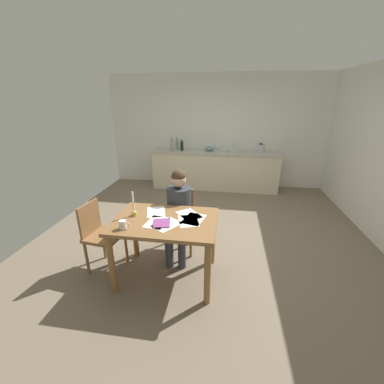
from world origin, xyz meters
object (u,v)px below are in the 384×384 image
(sink_unit, at_px, (234,151))
(stovetop_kettle, at_px, (261,148))
(bottle_oil, at_px, (172,145))
(book_magazine, at_px, (162,223))
(bottle_vinegar, at_px, (177,144))
(coffee_mug, at_px, (123,225))
(wine_glass_near_sink, at_px, (218,145))
(person_seated, at_px, (178,209))
(chair_side_empty, at_px, (100,233))
(chair_at_table, at_px, (180,217))
(candlestick, at_px, (134,209))
(mixing_bowl, at_px, (209,149))
(dining_table, at_px, (165,229))
(bottle_wine_red, at_px, (182,146))
(wine_glass_by_kettle, at_px, (214,145))

(sink_unit, distance_m, stovetop_kettle, 0.59)
(bottle_oil, xyz_separation_m, stovetop_kettle, (2.04, 0.09, -0.04))
(book_magazine, bearing_deg, bottle_vinegar, 87.27)
(bottle_oil, distance_m, bottle_vinegar, 0.19)
(coffee_mug, bearing_deg, wine_glass_near_sink, 78.05)
(person_seated, bearing_deg, bottle_vinegar, 102.03)
(chair_side_empty, xyz_separation_m, wine_glass_near_sink, (1.25, 3.42, 0.51))
(stovetop_kettle, bearing_deg, person_seated, -115.19)
(chair_at_table, relative_size, chair_side_empty, 0.98)
(candlestick, distance_m, mixing_bowl, 3.34)
(bottle_vinegar, height_order, mixing_bowl, bottle_vinegar)
(chair_at_table, bearing_deg, dining_table, -93.52)
(bottle_oil, xyz_separation_m, wine_glass_near_sink, (1.08, 0.24, -0.03))
(chair_at_table, distance_m, mixing_bowl, 2.73)
(dining_table, relative_size, wine_glass_near_sink, 7.51)
(dining_table, relative_size, stovetop_kettle, 5.26)
(dining_table, xyz_separation_m, candlestick, (-0.38, 0.05, 0.21))
(person_seated, xyz_separation_m, bottle_oil, (-0.71, 2.72, 0.36))
(candlestick, relative_size, sink_unit, 0.81)
(bottle_vinegar, bearing_deg, coffee_mug, -87.01)
(person_seated, height_order, book_magazine, person_seated)
(coffee_mug, relative_size, book_magazine, 0.56)
(person_seated, height_order, wine_glass_near_sink, person_seated)
(chair_at_table, xyz_separation_m, wine_glass_near_sink, (0.37, 2.82, 0.53))
(person_seated, relative_size, book_magazine, 6.01)
(chair_at_table, distance_m, bottle_oil, 2.73)
(person_seated, relative_size, sink_unit, 3.32)
(sink_unit, bearing_deg, bottle_vinegar, 177.14)
(sink_unit, bearing_deg, wine_glass_near_sink, 158.90)
(chair_side_empty, height_order, candlestick, candlestick)
(wine_glass_near_sink, bearing_deg, chair_at_table, -97.54)
(candlestick, height_order, bottle_vinegar, bottle_vinegar)
(bottle_wine_red, bearing_deg, dining_table, -82.49)
(bottle_oil, xyz_separation_m, mixing_bowl, (0.87, 0.11, -0.09))
(bottle_vinegar, bearing_deg, chair_at_table, -77.50)
(chair_at_table, height_order, stovetop_kettle, stovetop_kettle)
(bottle_vinegar, bearing_deg, chair_side_empty, -94.65)
(sink_unit, relative_size, wine_glass_by_kettle, 2.34)
(person_seated, relative_size, wine_glass_by_kettle, 7.76)
(chair_side_empty, height_order, book_magazine, chair_side_empty)
(wine_glass_near_sink, height_order, wine_glass_by_kettle, same)
(bottle_vinegar, relative_size, stovetop_kettle, 1.29)
(person_seated, relative_size, stovetop_kettle, 5.43)
(candlestick, bearing_deg, bottle_wine_red, 90.97)
(bottle_wine_red, relative_size, mixing_bowl, 1.16)
(sink_unit, bearing_deg, mixing_bowl, 178.71)
(person_seated, height_order, sink_unit, person_seated)
(coffee_mug, relative_size, sink_unit, 0.31)
(candlestick, distance_m, book_magazine, 0.40)
(wine_glass_by_kettle, bearing_deg, book_magazine, -95.07)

